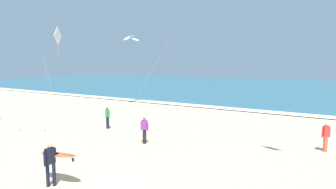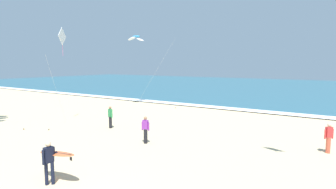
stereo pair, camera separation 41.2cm
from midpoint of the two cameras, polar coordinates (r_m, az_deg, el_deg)
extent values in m
cube|color=#2D6075|center=(56.95, 26.18, 1.14)|extent=(160.00, 60.00, 0.08)
cube|color=white|center=(27.89, 18.54, -3.26)|extent=(160.00, 1.66, 0.01)
cylinder|color=black|center=(11.71, -23.04, -14.94)|extent=(0.13, 0.13, 0.88)
cylinder|color=black|center=(11.69, -21.92, -14.94)|extent=(0.13, 0.13, 0.88)
cube|color=black|center=(11.46, -22.64, -11.48)|extent=(0.22, 0.35, 0.60)
cube|color=yellow|center=(11.53, -22.97, -11.18)|extent=(0.02, 0.20, 0.32)
sphere|color=beige|center=(11.34, -22.73, -9.46)|extent=(0.21, 0.21, 0.21)
cylinder|color=black|center=(11.34, -23.58, -11.92)|extent=(0.09, 0.09, 0.56)
cylinder|color=black|center=(11.56, -21.75, -10.72)|extent=(0.09, 0.09, 0.26)
cylinder|color=black|center=(11.69, -21.55, -11.17)|extent=(0.26, 0.09, 0.14)
ellipsoid|color=orange|center=(11.68, -21.20, -11.38)|extent=(1.94, 0.64, 0.21)
cube|color=#333333|center=(11.67, -21.21, -11.21)|extent=(1.68, 0.12, 0.13)
cube|color=#262628|center=(11.12, -18.53, -12.57)|extent=(0.12, 0.02, 0.14)
cylinder|color=brown|center=(21.75, -27.33, -6.41)|extent=(0.06, 0.06, 0.10)
ellipsoid|color=white|center=(31.49, -5.42, 11.30)|extent=(1.02, 0.62, 0.49)
ellipsoid|color=#2D99DB|center=(30.89, -6.27, 11.93)|extent=(1.00, 0.62, 0.20)
ellipsoid|color=white|center=(30.24, -7.14, 11.48)|extent=(1.02, 0.62, 0.49)
cylinder|color=silver|center=(29.39, -2.28, 4.54)|extent=(4.91, 0.32, 7.12)
cylinder|color=brown|center=(28.52, 1.95, -2.80)|extent=(0.06, 0.06, 0.10)
cube|color=white|center=(23.06, -20.68, 11.27)|extent=(0.74, 1.21, 1.40)
cylinder|color=pink|center=(22.99, -20.57, 8.56)|extent=(0.02, 0.02, 0.79)
cylinder|color=silver|center=(21.74, -21.72, 0.84)|extent=(1.48, 2.47, 5.14)
cylinder|color=brown|center=(20.86, -23.03, -6.73)|extent=(0.06, 0.06, 0.10)
cylinder|color=black|center=(16.12, -3.96, -8.65)|extent=(0.22, 0.22, 0.84)
cube|color=purple|center=(15.96, -3.98, -6.26)|extent=(0.35, 0.23, 0.54)
sphere|color=#A87A59|center=(15.88, -3.99, -4.92)|extent=(0.20, 0.20, 0.20)
cylinder|color=purple|center=(15.89, -3.29, -6.68)|extent=(0.08, 0.08, 0.50)
cylinder|color=purple|center=(16.08, -4.64, -6.54)|extent=(0.08, 0.08, 0.50)
cylinder|color=black|center=(20.18, -11.32, -5.69)|extent=(0.22, 0.22, 0.84)
cube|color=#339351|center=(20.05, -11.36, -3.76)|extent=(0.35, 0.25, 0.54)
sphere|color=#A87A59|center=(19.98, -11.39, -2.69)|extent=(0.20, 0.20, 0.20)
cylinder|color=#339351|center=(19.89, -11.04, -4.13)|extent=(0.08, 0.08, 0.50)
cylinder|color=#339351|center=(20.24, -11.66, -3.96)|extent=(0.08, 0.08, 0.50)
cylinder|color=#D8593F|center=(16.72, 30.98, -9.02)|extent=(0.22, 0.22, 0.84)
cube|color=red|center=(16.56, 31.12, -6.71)|extent=(0.36, 0.35, 0.54)
sphere|color=beige|center=(16.48, 31.20, -5.42)|extent=(0.20, 0.20, 0.20)
cylinder|color=red|center=(16.45, 30.53, -7.12)|extent=(0.08, 0.08, 0.50)
cylinder|color=red|center=(16.71, 31.67, -6.98)|extent=(0.08, 0.08, 0.50)
camera|label=1|loc=(0.21, -89.14, 0.10)|focal=29.29mm
camera|label=2|loc=(0.21, 90.86, -0.10)|focal=29.29mm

